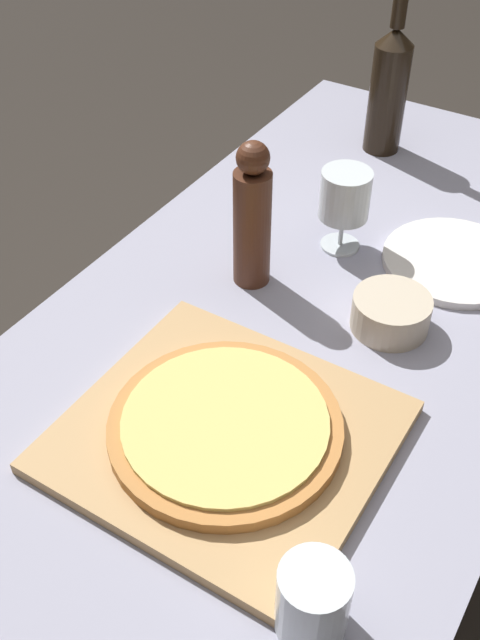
{
  "coord_description": "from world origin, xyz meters",
  "views": [
    {
      "loc": [
        0.37,
        -0.79,
        1.51
      ],
      "look_at": [
        -0.05,
        -0.11,
        0.8
      ],
      "focal_mm": 42.0,
      "sensor_mm": 36.0,
      "label": 1
    }
  ],
  "objects_px": {
    "wine_glass": "(345,197)",
    "small_bowl": "(391,313)",
    "wine_bottle": "(389,88)",
    "pizza": "(225,426)",
    "pepper_mill": "(252,218)"
  },
  "relations": [
    {
      "from": "wine_glass",
      "to": "small_bowl",
      "type": "distance_m",
      "value": 0.23
    },
    {
      "from": "pizza",
      "to": "wine_bottle",
      "type": "bearing_deg",
      "value": 99.95
    },
    {
      "from": "pizza",
      "to": "pepper_mill",
      "type": "distance_m",
      "value": 0.35
    },
    {
      "from": "small_bowl",
      "to": "wine_glass",
      "type": "bearing_deg",
      "value": 136.35
    },
    {
      "from": "wine_bottle",
      "to": "small_bowl",
      "type": "bearing_deg",
      "value": -64.89
    },
    {
      "from": "wine_bottle",
      "to": "wine_glass",
      "type": "relative_size",
      "value": 2.26
    },
    {
      "from": "pepper_mill",
      "to": "wine_glass",
      "type": "bearing_deg",
      "value": 62.25
    },
    {
      "from": "pepper_mill",
      "to": "small_bowl",
      "type": "distance_m",
      "value": 0.26
    },
    {
      "from": "wine_bottle",
      "to": "wine_glass",
      "type": "distance_m",
      "value": 0.37
    },
    {
      "from": "wine_bottle",
      "to": "small_bowl",
      "type": "distance_m",
      "value": 0.57
    },
    {
      "from": "wine_bottle",
      "to": "pizza",
      "type": "bearing_deg",
      "value": -80.05
    },
    {
      "from": "small_bowl",
      "to": "wine_bottle",
      "type": "bearing_deg",
      "value": 115.11
    },
    {
      "from": "pizza",
      "to": "wine_bottle",
      "type": "distance_m",
      "value": 0.84
    },
    {
      "from": "wine_bottle",
      "to": "pepper_mill",
      "type": "height_order",
      "value": "wine_bottle"
    },
    {
      "from": "pepper_mill",
      "to": "wine_glass",
      "type": "xyz_separation_m",
      "value": [
        0.08,
        0.16,
        -0.02
      ]
    }
  ]
}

